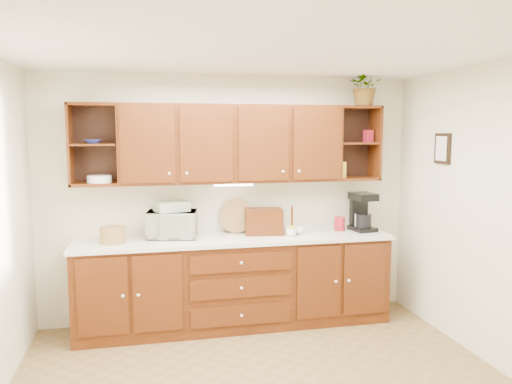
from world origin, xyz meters
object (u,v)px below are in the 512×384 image
bread_box (264,221)px  coffee_maker (362,212)px  potted_plant (365,86)px  microwave (172,224)px

bread_box → coffee_maker: size_ratio=0.94×
potted_plant → bread_box: bearing=-179.1°
coffee_maker → potted_plant: 1.36m
potted_plant → coffee_maker: bearing=-115.3°
microwave → bread_box: bearing=7.8°
coffee_maker → potted_plant: potted_plant is taller
bread_box → coffee_maker: (1.10, -0.03, 0.06)m
microwave → coffee_maker: size_ratio=1.20×
coffee_maker → potted_plant: size_ratio=0.98×
microwave → coffee_maker: 2.05m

